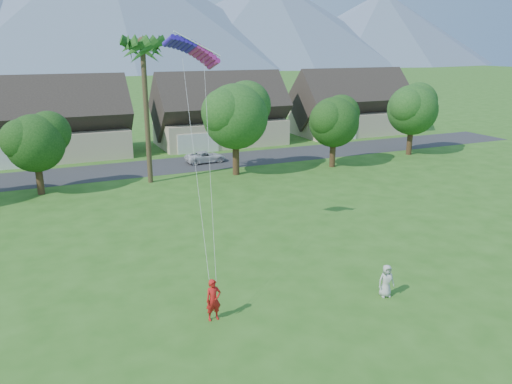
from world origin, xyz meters
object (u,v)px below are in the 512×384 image
kite_flyer (213,300)px  parked_car (205,157)px  watcher (386,281)px  parafoil_kite (193,48)px

kite_flyer → parked_car: kite_flyer is taller
watcher → parafoil_kite: parafoil_kite is taller
kite_flyer → parked_car: (9.61, 29.75, -0.37)m
kite_flyer → parked_car: bearing=70.3°
kite_flyer → parafoil_kite: (1.94, 8.07, 10.57)m
kite_flyer → watcher: kite_flyer is taller
kite_flyer → watcher: size_ratio=1.18×
kite_flyer → parafoil_kite: parafoil_kite is taller
kite_flyer → parafoil_kite: bearing=74.7°
kite_flyer → parafoil_kite: size_ratio=0.63×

